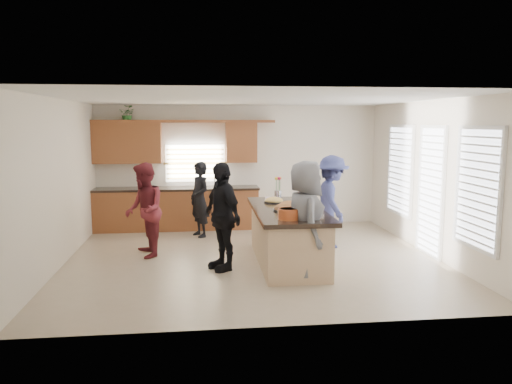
{
  "coord_description": "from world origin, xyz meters",
  "views": [
    {
      "loc": [
        -0.95,
        -8.57,
        2.4
      ],
      "look_at": [
        0.1,
        0.34,
        1.15
      ],
      "focal_mm": 35.0,
      "sensor_mm": 36.0,
      "label": 1
    }
  ],
  "objects": [
    {
      "name": "room_shell",
      "position": [
        0.0,
        0.0,
        1.9
      ],
      "size": [
        6.52,
        6.02,
        2.81
      ],
      "color": "silver",
      "rests_on": "ground"
    },
    {
      "name": "platter_mid",
      "position": [
        0.62,
        -0.23,
        0.98
      ],
      "size": [
        0.43,
        0.43,
        0.17
      ],
      "color": "black",
      "rests_on": "island"
    },
    {
      "name": "flower_vase",
      "position": [
        0.6,
        0.94,
        1.16
      ],
      "size": [
        0.14,
        0.14,
        0.41
      ],
      "color": "silver",
      "rests_on": "island"
    },
    {
      "name": "woman_left_mid",
      "position": [
        -1.91,
        0.38,
        0.85
      ],
      "size": [
        0.82,
        0.95,
        1.7
      ],
      "primitive_type": "imported",
      "rotation": [
        0.0,
        0.0,
        -1.33
      ],
      "color": "maroon",
      "rests_on": "ground"
    },
    {
      "name": "potted_plant",
      "position": [
        -2.47,
        2.82,
        2.59
      ],
      "size": [
        0.38,
        0.34,
        0.38
      ],
      "primitive_type": "imported",
      "rotation": [
        0.0,
        0.0,
        -0.16
      ],
      "color": "#2B6C2B",
      "rests_on": "back_cabinetry"
    },
    {
      "name": "salad_bowl",
      "position": [
        0.41,
        -1.27,
        1.04
      ],
      "size": [
        0.33,
        0.33,
        0.17
      ],
      "color": "#BE4F22",
      "rests_on": "island"
    },
    {
      "name": "back_cabinetry",
      "position": [
        -1.47,
        2.73,
        0.91
      ],
      "size": [
        4.08,
        0.66,
        2.46
      ],
      "color": "brown",
      "rests_on": "ground"
    },
    {
      "name": "platter_front",
      "position": [
        0.51,
        -0.51,
        0.98
      ],
      "size": [
        0.46,
        0.46,
        0.19
      ],
      "color": "black",
      "rests_on": "island"
    },
    {
      "name": "plate_stack",
      "position": [
        0.43,
        0.61,
        0.98
      ],
      "size": [
        0.24,
        0.24,
        0.05
      ],
      "primitive_type": "cylinder",
      "color": "#BB8AC9",
      "rests_on": "island"
    },
    {
      "name": "floor",
      "position": [
        0.0,
        0.0,
        0.0
      ],
      "size": [
        6.5,
        6.5,
        0.0
      ],
      "primitive_type": "plane",
      "color": "tan",
      "rests_on": "ground"
    },
    {
      "name": "woman_left_front",
      "position": [
        -0.57,
        -0.56,
        0.89
      ],
      "size": [
        0.83,
        1.13,
        1.77
      ],
      "primitive_type": "imported",
      "rotation": [
        0.0,
        0.0,
        -1.13
      ],
      "color": "black",
      "rests_on": "ground"
    },
    {
      "name": "woman_right_front",
      "position": [
        0.67,
        -1.23,
        0.92
      ],
      "size": [
        0.62,
        0.92,
        1.84
      ],
      "primitive_type": "imported",
      "rotation": [
        0.0,
        0.0,
        1.61
      ],
      "color": "slate",
      "rests_on": "ground"
    },
    {
      "name": "woman_right_back",
      "position": [
        1.62,
        0.72,
        0.89
      ],
      "size": [
        0.68,
        1.16,
        1.78
      ],
      "primitive_type": "imported",
      "rotation": [
        0.0,
        0.0,
        1.56
      ],
      "color": "navy",
      "rests_on": "ground"
    },
    {
      "name": "woman_left_back",
      "position": [
        -0.92,
        1.9,
        0.79
      ],
      "size": [
        0.6,
        0.69,
        1.59
      ],
      "primitive_type": "imported",
      "rotation": [
        0.0,
        0.0,
        -1.1
      ],
      "color": "black",
      "rests_on": "ground"
    },
    {
      "name": "clear_cup",
      "position": [
        0.9,
        -1.3,
        0.99
      ],
      "size": [
        0.08,
        0.08,
        0.09
      ],
      "primitive_type": "cylinder",
      "color": "white",
      "rests_on": "island"
    },
    {
      "name": "platter_back",
      "position": [
        0.43,
        0.35,
        0.98
      ],
      "size": [
        0.37,
        0.37,
        0.15
      ],
      "color": "black",
      "rests_on": "island"
    },
    {
      "name": "island",
      "position": [
        0.57,
        -0.31,
        0.45
      ],
      "size": [
        1.18,
        2.71,
        0.95
      ],
      "rotation": [
        0.0,
        0.0,
        -0.01
      ],
      "color": "tan",
      "rests_on": "ground"
    },
    {
      "name": "right_wall_glazing",
      "position": [
        3.22,
        -0.13,
        1.34
      ],
      "size": [
        0.06,
        4.0,
        2.25
      ],
      "color": "white",
      "rests_on": "ground"
    }
  ]
}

